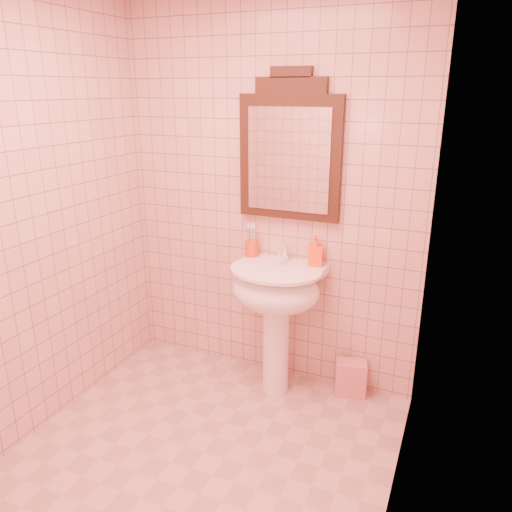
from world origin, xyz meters
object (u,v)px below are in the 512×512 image
at_px(pedestal_sink, 276,298).
at_px(soap_dispenser, 315,250).
at_px(mirror, 290,151).
at_px(towel, 351,378).
at_px(toothbrush_cup, 252,248).

relative_size(pedestal_sink, soap_dispenser, 4.42).
xyz_separation_m(mirror, towel, (0.48, -0.06, -1.44)).
bearing_deg(towel, mirror, 172.57).
height_order(pedestal_sink, towel, pedestal_sink).
height_order(soap_dispenser, towel, soap_dispenser).
height_order(toothbrush_cup, soap_dispenser, toothbrush_cup).
relative_size(pedestal_sink, toothbrush_cup, 4.38).
distance_m(toothbrush_cup, soap_dispenser, 0.44).
relative_size(mirror, towel, 3.78).
xyz_separation_m(mirror, toothbrush_cup, (-0.24, -0.04, -0.64)).
bearing_deg(mirror, pedestal_sink, -90.00).
distance_m(soap_dispenser, towel, 0.89).
bearing_deg(soap_dispenser, toothbrush_cup, 163.18).
height_order(mirror, towel, mirror).
distance_m(toothbrush_cup, towel, 1.07).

